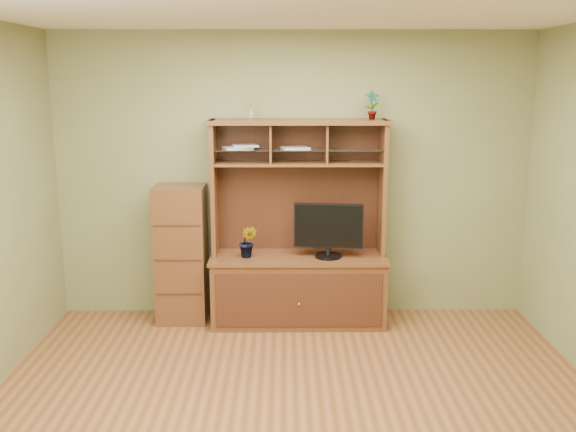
{
  "coord_description": "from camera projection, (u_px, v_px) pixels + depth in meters",
  "views": [
    {
      "loc": [
        -0.08,
        -4.05,
        2.28
      ],
      "look_at": [
        -0.05,
        1.2,
        1.14
      ],
      "focal_mm": 40.0,
      "sensor_mm": 36.0,
      "label": 1
    }
  ],
  "objects": [
    {
      "name": "magazines",
      "position": [
        259.0,
        147.0,
        5.85
      ],
      "size": [
        0.81,
        0.26,
        0.04
      ],
      "color": "silver",
      "rests_on": "media_hutch"
    },
    {
      "name": "room",
      "position": [
        297.0,
        223.0,
        4.15
      ],
      "size": [
        4.54,
        4.04,
        2.74
      ],
      "color": "brown",
      "rests_on": "ground"
    },
    {
      "name": "top_plant",
      "position": [
        372.0,
        105.0,
        5.78
      ],
      "size": [
        0.15,
        0.11,
        0.26
      ],
      "primitive_type": "imported",
      "rotation": [
        0.0,
        0.0,
        0.16
      ],
      "color": "#325D20",
      "rests_on": "media_hutch"
    },
    {
      "name": "orchid_plant",
      "position": [
        248.0,
        242.0,
        5.88
      ],
      "size": [
        0.2,
        0.18,
        0.3
      ],
      "primitive_type": "imported",
      "rotation": [
        0.0,
        0.0,
        -0.3
      ],
      "color": "#30521C",
      "rests_on": "media_hutch"
    },
    {
      "name": "media_hutch",
      "position": [
        298.0,
        268.0,
        6.02
      ],
      "size": [
        1.66,
        0.61,
        1.9
      ],
      "color": "#4A2915",
      "rests_on": "room"
    },
    {
      "name": "side_cabinet",
      "position": [
        181.0,
        254.0,
        6.03
      ],
      "size": [
        0.46,
        0.42,
        1.3
      ],
      "color": "#4A2915",
      "rests_on": "room"
    },
    {
      "name": "reed_diffuser",
      "position": [
        250.0,
        108.0,
        5.78
      ],
      "size": [
        0.05,
        0.05,
        0.27
      ],
      "color": "silver",
      "rests_on": "media_hutch"
    },
    {
      "name": "monitor",
      "position": [
        329.0,
        229.0,
        5.86
      ],
      "size": [
        0.64,
        0.25,
        0.5
      ],
      "rotation": [
        0.0,
        0.0,
        -0.13
      ],
      "color": "black",
      "rests_on": "media_hutch"
    }
  ]
}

